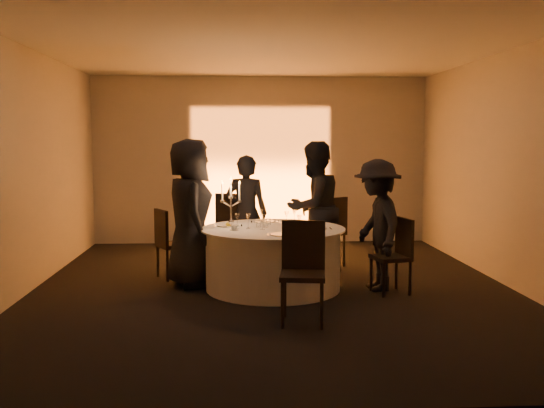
{
  "coord_description": "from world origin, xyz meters",
  "views": [
    {
      "loc": [
        -0.48,
        -7.46,
        1.86
      ],
      "look_at": [
        0.0,
        0.2,
        1.05
      ],
      "focal_mm": 40.0,
      "sensor_mm": 36.0,
      "label": 1
    }
  ],
  "objects": [
    {
      "name": "chair_left",
      "position": [
        -1.36,
        0.66,
        0.53
      ],
      "size": [
        0.56,
        0.56,
        0.94
      ],
      "rotation": [
        0.0,
        0.0,
        2.06
      ],
      "color": "black",
      "rests_on": "floor"
    },
    {
      "name": "wine_glass_d",
      "position": [
        0.31,
        0.38,
        0.91
      ],
      "size": [
        0.07,
        0.07,
        0.19
      ],
      "color": "silver",
      "rests_on": "banquet_table"
    },
    {
      "name": "banquet_table",
      "position": [
        0.0,
        0.0,
        0.38
      ],
      "size": [
        1.8,
        1.8,
        0.77
      ],
      "color": "black",
      "rests_on": "floor"
    },
    {
      "name": "wall_back",
      "position": [
        0.0,
        3.5,
        1.5
      ],
      "size": [
        7.0,
        0.0,
        7.0
      ],
      "primitive_type": "plane",
      "rotation": [
        1.57,
        0.0,
        0.0
      ],
      "color": "#B8B2AA",
      "rests_on": "floor"
    },
    {
      "name": "wine_glass_b",
      "position": [
        -0.31,
        -0.05,
        0.91
      ],
      "size": [
        0.07,
        0.07,
        0.19
      ],
      "color": "silver",
      "rests_on": "banquet_table"
    },
    {
      "name": "plate_right",
      "position": [
        0.53,
        -0.13,
        0.79
      ],
      "size": [
        0.36,
        0.24,
        0.08
      ],
      "color": "silver",
      "rests_on": "banquet_table"
    },
    {
      "name": "wine_glass_c",
      "position": [
        0.3,
        -0.23,
        0.91
      ],
      "size": [
        0.07,
        0.07,
        0.19
      ],
      "color": "silver",
      "rests_on": "banquet_table"
    },
    {
      "name": "chair_back_right",
      "position": [
        0.91,
        1.26,
        0.59
      ],
      "size": [
        0.63,
        0.63,
        1.04
      ],
      "rotation": [
        0.0,
        0.0,
        -2.57
      ],
      "color": "black",
      "rests_on": "floor"
    },
    {
      "name": "candelabra",
      "position": [
        -0.52,
        0.08,
        0.99
      ],
      "size": [
        0.27,
        0.13,
        0.64
      ],
      "color": "silver",
      "rests_on": "banquet_table"
    },
    {
      "name": "wine_glass_a",
      "position": [
        -0.13,
        0.38,
        0.91
      ],
      "size": [
        0.07,
        0.07,
        0.19
      ],
      "color": "silver",
      "rests_on": "banquet_table"
    },
    {
      "name": "guest_back_left",
      "position": [
        -0.31,
        1.07,
        0.83
      ],
      "size": [
        0.69,
        0.55,
        1.65
      ],
      "primitive_type": "imported",
      "rotation": [
        0.0,
        0.0,
        2.86
      ],
      "color": "black",
      "rests_on": "floor"
    },
    {
      "name": "chair_back_left",
      "position": [
        -0.51,
        1.69,
        0.6
      ],
      "size": [
        0.57,
        0.57,
        1.07
      ],
      "rotation": [
        0.0,
        0.0,
        2.88
      ],
      "color": "black",
      "rests_on": "floor"
    },
    {
      "name": "wine_glass_g",
      "position": [
        -0.45,
        -0.04,
        0.91
      ],
      "size": [
        0.07,
        0.07,
        0.19
      ],
      "color": "silver",
      "rests_on": "banquet_table"
    },
    {
      "name": "plate_back_left",
      "position": [
        -0.08,
        0.55,
        0.78
      ],
      "size": [
        0.36,
        0.29,
        0.01
      ],
      "color": "silver",
      "rests_on": "banquet_table"
    },
    {
      "name": "wine_glass_e",
      "position": [
        0.18,
        0.16,
        0.91
      ],
      "size": [
        0.07,
        0.07,
        0.19
      ],
      "color": "silver",
      "rests_on": "banquet_table"
    },
    {
      "name": "wall_front",
      "position": [
        0.0,
        -3.5,
        1.5
      ],
      "size": [
        7.0,
        0.0,
        7.0
      ],
      "primitive_type": "plane",
      "rotation": [
        -1.57,
        0.0,
        0.0
      ],
      "color": "#B8B2AA",
      "rests_on": "floor"
    },
    {
      "name": "tumbler_a",
      "position": [
        -0.09,
        0.05,
        0.82
      ],
      "size": [
        0.07,
        0.07,
        0.09
      ],
      "primitive_type": "cylinder",
      "color": "silver",
      "rests_on": "banquet_table"
    },
    {
      "name": "plate_left",
      "position": [
        -0.56,
        0.2,
        0.79
      ],
      "size": [
        0.36,
        0.28,
        0.08
      ],
      "color": "silver",
      "rests_on": "banquet_table"
    },
    {
      "name": "wall_right",
      "position": [
        3.0,
        0.0,
        1.5
      ],
      "size": [
        0.0,
        7.0,
        7.0
      ],
      "primitive_type": "plane",
      "rotation": [
        1.57,
        0.0,
        -1.57
      ],
      "color": "#B8B2AA",
      "rests_on": "floor"
    },
    {
      "name": "guest_back_right",
      "position": [
        0.62,
        0.84,
        0.92
      ],
      "size": [
        1.14,
        1.1,
        1.85
      ],
      "primitive_type": "imported",
      "rotation": [
        0.0,
        0.0,
        -2.51
      ],
      "color": "black",
      "rests_on": "floor"
    },
    {
      "name": "ceiling",
      "position": [
        0.0,
        0.0,
        3.0
      ],
      "size": [
        7.0,
        7.0,
        0.0
      ],
      "primitive_type": "plane",
      "rotation": [
        3.14,
        0.0,
        0.0
      ],
      "color": "silver",
      "rests_on": "wall_back"
    },
    {
      "name": "uplighter_fixture",
      "position": [
        0.0,
        3.2,
        0.05
      ],
      "size": [
        0.25,
        0.12,
        0.1
      ],
      "primitive_type": "cube",
      "color": "black",
      "rests_on": "floor"
    },
    {
      "name": "coffee_cup",
      "position": [
        -0.49,
        -0.17,
        0.8
      ],
      "size": [
        0.11,
        0.11,
        0.07
      ],
      "color": "silver",
      "rests_on": "banquet_table"
    },
    {
      "name": "wine_glass_f",
      "position": [
        -0.14,
        -0.15,
        0.91
      ],
      "size": [
        0.07,
        0.07,
        0.19
      ],
      "color": "silver",
      "rests_on": "banquet_table"
    },
    {
      "name": "chair_right",
      "position": [
        1.49,
        -0.3,
        0.51
      ],
      "size": [
        0.48,
        0.48,
        0.92
      ],
      "rotation": [
        0.0,
        0.0,
        -1.35
      ],
      "color": "black",
      "rests_on": "floor"
    },
    {
      "name": "tumbler_c",
      "position": [
        -0.05,
        0.27,
        0.82
      ],
      "size": [
        0.07,
        0.07,
        0.09
      ],
      "primitive_type": "cylinder",
      "color": "silver",
      "rests_on": "banquet_table"
    },
    {
      "name": "plate_front",
      "position": [
        0.07,
        -0.57,
        0.78
      ],
      "size": [
        0.35,
        0.29,
        0.01
      ],
      "color": "silver",
      "rests_on": "banquet_table"
    },
    {
      "name": "plate_back_right",
      "position": [
        0.29,
        0.45,
        0.78
      ],
      "size": [
        0.35,
        0.29,
        0.01
      ],
      "color": "silver",
      "rests_on": "banquet_table"
    },
    {
      "name": "floor",
      "position": [
        0.0,
        0.0,
        0.0
      ],
      "size": [
        7.0,
        7.0,
        0.0
      ],
      "primitive_type": "plane",
      "color": "black",
      "rests_on": "ground"
    },
    {
      "name": "tumbler_b",
      "position": [
        -0.18,
        0.07,
        0.82
      ],
      "size": [
        0.07,
        0.07,
        0.09
      ],
      "primitive_type": "cylinder",
      "color": "silver",
      "rests_on": "banquet_table"
    },
    {
      "name": "guest_left",
      "position": [
        -1.04,
        0.23,
        0.94
      ],
      "size": [
        0.78,
        1.03,
        1.88
      ],
      "primitive_type": "imported",
      "rotation": [
        0.0,
        0.0,
        1.79
      ],
      "color": "black",
      "rests_on": "floor"
    },
    {
      "name": "wall_left",
      "position": [
        -3.0,
        0.0,
        1.5
      ],
      "size": [
        0.0,
        7.0,
        7.0
      ],
      "primitive_type": "plane",
      "rotation": [
        1.57,
        0.0,
        1.57
      ],
      "color": "#B8B2AA",
      "rests_on": "floor"
    },
    {
      "name": "guest_right",
      "position": [
        1.29,
        -0.12,
        0.81
      ],
      "size": [
        0.7,
        1.1,
        1.63
      ],
      "primitive_type": "imported",
      "rotation": [
        0.0,
        0.0,
        -1.48
      ],
      "color": "black",
      "rests_on": "floor"
    },
    {
      "name": "chair_front",
      "position": [
        0.22,
        -1.38,
        0.58
      ],
      "size": [
        0.51,
        0.51,
        1.03
      ],
      "rotation": [
        0.0,
        0.0,
        -0.14
      ],
      "color": "black",
      "rests_on": "floor"
    }
  ]
}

